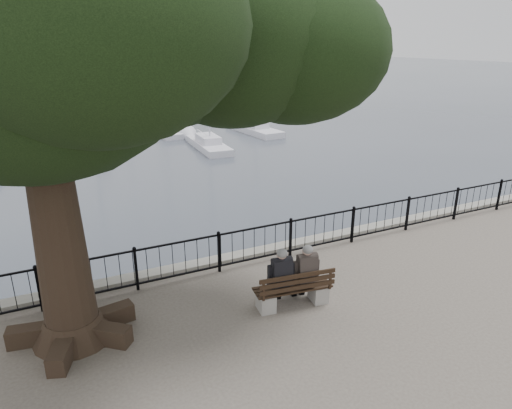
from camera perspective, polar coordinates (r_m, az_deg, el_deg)
harbor at (r=12.39m, az=-1.02°, el=-8.46°), size 260.00×260.00×1.20m
railing at (r=11.51m, az=0.00°, el=-4.88°), size 22.06×0.06×1.00m
bench at (r=9.91m, az=4.70°, el=-10.98°), size 1.73×0.72×0.89m
person_left at (r=9.72m, az=2.91°, el=-9.30°), size 0.44×0.73×1.41m
person_right at (r=9.91m, az=6.01°, el=-8.76°), size 0.44×0.73×1.41m
tree at (r=8.34m, az=-21.12°, el=20.09°), size 10.40×7.26×8.49m
lion_monument at (r=57.37m, az=-19.84°, el=14.60°), size 6.07×6.07×8.94m
sailboat_b at (r=29.27m, az=-19.62°, el=6.82°), size 2.55×6.24×12.59m
sailboat_c at (r=28.86m, az=-5.98°, el=7.58°), size 1.78×5.46×9.85m
sailboat_d at (r=33.79m, az=-0.24°, el=9.53°), size 2.14×5.97×11.32m
sailboat_f at (r=37.41m, az=-15.80°, el=9.81°), size 2.37×4.97×10.50m
sailboat_g at (r=42.57m, az=-12.15°, el=11.19°), size 2.52×5.38×9.00m
sailboat_h at (r=46.47m, az=-24.61°, el=10.60°), size 2.90×4.78×9.92m
sailboat_i at (r=33.79m, az=-11.29°, el=9.13°), size 1.30×4.68×9.75m
far_shore at (r=91.49m, az=-6.94°, el=18.22°), size 30.00×8.60×9.18m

